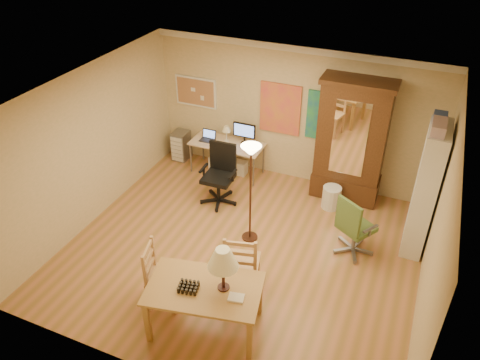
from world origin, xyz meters
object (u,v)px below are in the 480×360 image
at_px(office_chair_black, 219,187).
at_px(office_chair_green, 353,238).
at_px(dining_table, 211,280).
at_px(computer_desk, 229,154).
at_px(armoire, 350,149).
at_px(bookshelf, 425,191).

bearing_deg(office_chair_black, office_chair_green, -10.08).
xyz_separation_m(dining_table, computer_desk, (-1.43, 3.73, -0.47)).
bearing_deg(office_chair_green, office_chair_black, 169.92).
relative_size(armoire, bookshelf, 1.09).
height_order(dining_table, office_chair_green, dining_table).
distance_m(armoire, bookshelf, 1.66).
bearing_deg(computer_desk, office_chair_green, -27.49).
xyz_separation_m(dining_table, office_chair_black, (-1.17, 2.70, -0.57)).
xyz_separation_m(dining_table, armoire, (0.95, 3.81, 0.14)).
relative_size(office_chair_black, bookshelf, 0.53).
xyz_separation_m(computer_desk, bookshelf, (3.74, -0.87, 0.66)).
bearing_deg(computer_desk, armoire, 2.05).
height_order(dining_table, armoire, armoire).
bearing_deg(armoire, bookshelf, -35.27).
xyz_separation_m(office_chair_black, office_chair_green, (2.58, -0.46, -0.02)).
height_order(office_chair_green, bookshelf, bookshelf).
relative_size(dining_table, bookshelf, 0.75).
distance_m(office_chair_black, office_chair_green, 2.62).
bearing_deg(armoire, office_chair_black, -152.38).
bearing_deg(dining_table, office_chair_black, 113.38).
xyz_separation_m(dining_table, office_chair_green, (1.41, 2.24, -0.59)).
bearing_deg(office_chair_green, armoire, 106.54).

